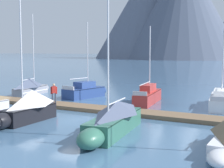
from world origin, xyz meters
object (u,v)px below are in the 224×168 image
object	(u,v)px
sailboat_outer_slip	(113,119)
sailboat_end_of_dock	(222,100)
mooring_buoy_channel_marker	(24,111)
sailboat_nearest_berth	(31,87)
sailboat_mid_dock_starboard	(26,108)
sailboat_mid_dock_port	(86,91)
sailboat_far_berth	(149,95)
person_on_dock	(54,92)

from	to	relation	value
sailboat_outer_slip	sailboat_end_of_dock	xyz separation A→B (m)	(3.93, 12.76, -0.27)
mooring_buoy_channel_marker	sailboat_nearest_berth	bearing A→B (deg)	128.32
sailboat_mid_dock_starboard	mooring_buoy_channel_marker	distance (m)	2.90
sailboat_mid_dock_port	sailboat_outer_slip	size ratio (longest dim) A/B	0.84
sailboat_far_berth	mooring_buoy_channel_marker	distance (m)	11.72
sailboat_far_berth	person_on_dock	world-z (taller)	sailboat_far_berth
sailboat_mid_dock_starboard	sailboat_far_berth	size ratio (longest dim) A/B	1.30
sailboat_outer_slip	person_on_dock	distance (m)	10.96
sailboat_nearest_berth	sailboat_far_berth	distance (m)	13.46
sailboat_nearest_berth	sailboat_mid_dock_port	xyz separation A→B (m)	(6.39, 1.14, -0.23)
sailboat_nearest_berth	sailboat_mid_dock_port	world-z (taller)	sailboat_nearest_berth
sailboat_outer_slip	mooring_buoy_channel_marker	xyz separation A→B (m)	(-8.70, 2.09, -0.62)
person_on_dock	sailboat_end_of_dock	bearing A→B (deg)	26.75
person_on_dock	sailboat_nearest_berth	bearing A→B (deg)	144.18
sailboat_outer_slip	mooring_buoy_channel_marker	size ratio (longest dim) A/B	14.99
sailboat_nearest_berth	sailboat_end_of_dock	size ratio (longest dim) A/B	1.17
sailboat_mid_dock_port	sailboat_end_of_dock	world-z (taller)	sailboat_mid_dock_port
person_on_dock	sailboat_mid_dock_starboard	bearing A→B (deg)	-68.91
sailboat_far_berth	sailboat_end_of_dock	size ratio (longest dim) A/B	0.94
sailboat_far_berth	sailboat_end_of_dock	distance (m)	6.46
sailboat_mid_dock_port	sailboat_end_of_dock	distance (m)	13.48
sailboat_nearest_berth	sailboat_outer_slip	xyz separation A→B (m)	(15.92, -11.23, -0.00)
sailboat_mid_dock_starboard	sailboat_far_berth	xyz separation A→B (m)	(4.18, 11.85, -0.31)
sailboat_nearest_berth	mooring_buoy_channel_marker	distance (m)	11.67
sailboat_mid_dock_port	sailboat_end_of_dock	bearing A→B (deg)	1.63
sailboat_end_of_dock	mooring_buoy_channel_marker	distance (m)	16.54
sailboat_mid_dock_port	sailboat_far_berth	bearing A→B (deg)	-2.90
sailboat_end_of_dock	person_on_dock	xyz separation A→B (m)	(-12.94, -6.52, 0.64)
sailboat_far_berth	sailboat_outer_slip	distance (m)	12.27
sailboat_nearest_berth	sailboat_far_berth	bearing A→B (deg)	3.34
sailboat_mid_dock_starboard	sailboat_far_berth	world-z (taller)	sailboat_mid_dock_starboard
sailboat_mid_dock_starboard	sailboat_mid_dock_port	bearing A→B (deg)	103.24
sailboat_mid_dock_starboard	mooring_buoy_channel_marker	xyz separation A→B (m)	(-2.04, 1.92, -0.74)
sailboat_mid_dock_starboard	sailboat_end_of_dock	world-z (taller)	sailboat_mid_dock_starboard
sailboat_mid_dock_port	person_on_dock	world-z (taller)	sailboat_mid_dock_port
sailboat_mid_dock_port	person_on_dock	bearing A→B (deg)	-85.04
sailboat_far_berth	sailboat_outer_slip	bearing A→B (deg)	-78.31
sailboat_mid_dock_starboard	sailboat_outer_slip	size ratio (longest dim) A/B	1.00
sailboat_mid_dock_port	sailboat_nearest_berth	bearing A→B (deg)	-169.87
sailboat_end_of_dock	sailboat_far_berth	bearing A→B (deg)	-173.42
sailboat_nearest_berth	sailboat_mid_dock_starboard	xyz separation A→B (m)	(9.26, -11.06, 0.11)
sailboat_far_berth	sailboat_end_of_dock	bearing A→B (deg)	6.58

